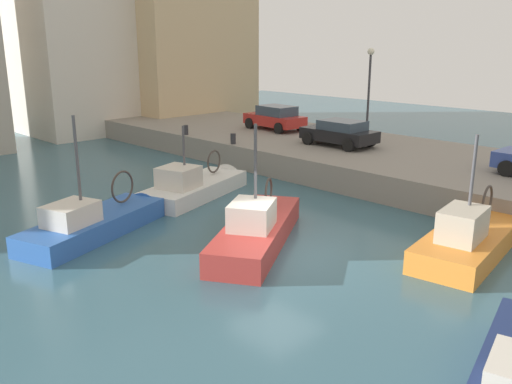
{
  "coord_description": "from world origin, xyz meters",
  "views": [
    {
      "loc": [
        -11.41,
        -10.62,
        6.44
      ],
      "look_at": [
        1.68,
        2.59,
        1.2
      ],
      "focal_mm": 38.07,
      "sensor_mm": 36.0,
      "label": 1
    }
  ],
  "objects": [
    {
      "name": "waterfront_building_east",
      "position": [
        7.27,
        26.28,
        7.36
      ],
      "size": [
        7.8,
        7.99,
        14.69
      ],
      "color": "silver",
      "rests_on": "ground"
    },
    {
      "name": "waterfront_building_central",
      "position": [
        14.69,
        24.23,
        7.34
      ],
      "size": [
        9.97,
        8.28,
        14.64
      ],
      "color": "#D1B284",
      "rests_on": "ground"
    },
    {
      "name": "water_surface",
      "position": [
        0.0,
        0.0,
        0.0
      ],
      "size": [
        80.0,
        80.0,
        0.0
      ],
      "primitive_type": "plane",
      "color": "#386070",
      "rests_on": "ground"
    },
    {
      "name": "quay_wall",
      "position": [
        11.5,
        0.0,
        0.6
      ],
      "size": [
        9.0,
        56.0,
        1.2
      ],
      "primitive_type": "cube",
      "color": "gray",
      "rests_on": "ground"
    },
    {
      "name": "fishing_boat_white",
      "position": [
        2.69,
        7.06,
        0.13
      ],
      "size": [
        6.49,
        3.57,
        4.01
      ],
      "color": "white",
      "rests_on": "ground"
    },
    {
      "name": "fishing_boat_blue",
      "position": [
        -2.74,
        5.74,
        0.12
      ],
      "size": [
        6.58,
        3.68,
        4.97
      ],
      "color": "#2D60B7",
      "rests_on": "ground"
    },
    {
      "name": "fishing_boat_red",
      "position": [
        0.54,
        1.29,
        0.12
      ],
      "size": [
        6.77,
        5.0,
        4.76
      ],
      "color": "#BC3833",
      "rests_on": "ground"
    },
    {
      "name": "mooring_bollard_mid",
      "position": [
        7.35,
        14.0,
        1.48
      ],
      "size": [
        0.28,
        0.28,
        0.55
      ],
      "primitive_type": "cylinder",
      "color": "#2D2D33",
      "rests_on": "quay_wall"
    },
    {
      "name": "parked_car_black",
      "position": [
        10.87,
        5.81,
        1.88
      ],
      "size": [
        2.08,
        3.83,
        1.31
      ],
      "color": "black",
      "rests_on": "quay_wall"
    },
    {
      "name": "mooring_bollard_south",
      "position": [
        7.35,
        10.0,
        1.48
      ],
      "size": [
        0.28,
        0.28,
        0.55
      ],
      "primitive_type": "cylinder",
      "color": "#2D2D33",
      "rests_on": "quay_wall"
    },
    {
      "name": "parked_car_red",
      "position": [
        12.29,
        11.66,
        1.93
      ],
      "size": [
        2.14,
        3.93,
        1.44
      ],
      "color": "red",
      "rests_on": "quay_wall"
    },
    {
      "name": "quay_streetlamp",
      "position": [
        13.0,
        5.62,
        4.45
      ],
      "size": [
        0.36,
        0.36,
        4.83
      ],
      "color": "#38383D",
      "rests_on": "quay_wall"
    },
    {
      "name": "fishing_boat_orange",
      "position": [
        4.79,
        -4.01,
        0.13
      ],
      "size": [
        6.61,
        2.71,
        4.68
      ],
      "color": "orange",
      "rests_on": "ground"
    }
  ]
}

